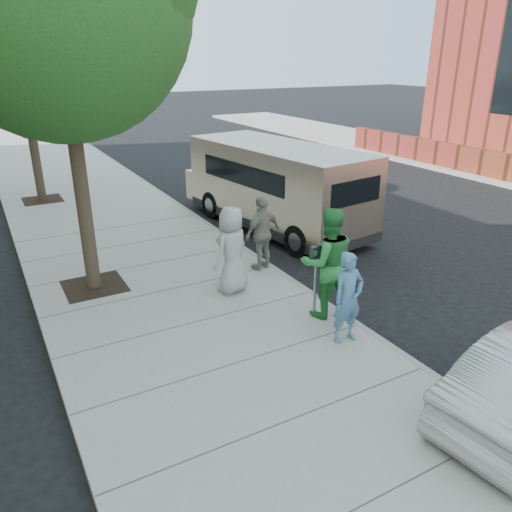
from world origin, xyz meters
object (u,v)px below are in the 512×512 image
person_green_shirt (328,263)px  person_striped_polo (263,233)px  van (275,185)px  person_officer (348,298)px  parking_meter (316,265)px  tree_far (19,44)px  person_gray_shirt (232,250)px

person_green_shirt → person_striped_polo: (0.06, 2.41, -0.18)m
van → person_officer: van is taller
parking_meter → van: van is taller
tree_far → person_gray_shirt: tree_far is taller
person_gray_shirt → person_striped_polo: size_ratio=1.05×
tree_far → van: (5.42, -5.75, -3.64)m
van → person_gray_shirt: 4.59m
person_green_shirt → person_striped_polo: person_green_shirt is taller
person_striped_polo → van: bearing=-141.1°
person_officer → person_striped_polo: 3.31m
van → person_striped_polo: size_ratio=3.90×
parking_meter → person_striped_polo: 2.35m
person_striped_polo → person_green_shirt: bearing=73.2°
tree_far → person_gray_shirt: bearing=-75.6°
tree_far → van: bearing=-46.7°
tree_far → person_green_shirt: bearing=-72.7°
person_gray_shirt → person_striped_polo: bearing=-172.1°
van → person_green_shirt: van is taller
person_green_shirt → person_gray_shirt: size_ratio=1.16×
van → person_striped_polo: van is taller
parking_meter → person_gray_shirt: (-0.84, 1.65, -0.11)m
tree_far → parking_meter: bearing=-73.5°
parking_meter → person_gray_shirt: bearing=103.2°
van → person_officer: bearing=-118.1°
person_green_shirt → person_striped_polo: size_ratio=1.22×
tree_far → person_officer: size_ratio=4.16×
van → person_green_shirt: size_ratio=3.21×
tree_far → person_striped_polo: size_ratio=3.89×
parking_meter → person_green_shirt: size_ratio=0.67×
van → person_officer: 6.44m
parking_meter → van: (2.22, 5.07, 0.10)m
tree_far → person_striped_polo: (3.45, -8.48, -3.90)m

